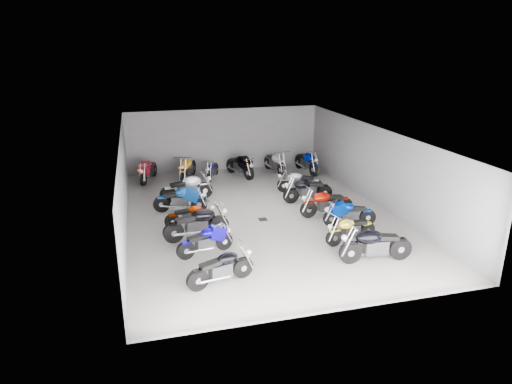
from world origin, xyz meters
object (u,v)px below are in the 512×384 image
at_px(motorcycle_left_a, 222,268).
at_px(motorcycle_back_f, 307,162).
at_px(motorcycle_left_e, 181,200).
at_px(motorcycle_left_d, 191,215).
at_px(motorcycle_back_d, 240,166).
at_px(motorcycle_left_b, 206,241).
at_px(motorcycle_right_b, 350,229).
at_px(motorcycle_back_e, 275,162).
at_px(drain_grate, 263,219).
at_px(motorcycle_right_d, 326,203).
at_px(motorcycle_back_b, 188,168).
at_px(motorcycle_right_a, 375,245).
at_px(motorcycle_right_f, 299,182).
at_px(motorcycle_right_c, 349,214).
at_px(motorcycle_right_e, 307,190).
at_px(motorcycle_left_f, 187,188).
at_px(motorcycle_back_c, 212,170).
at_px(motorcycle_back_a, 148,170).
at_px(motorcycle_left_c, 197,223).

xyz_separation_m(motorcycle_left_a, motorcycle_back_f, (6.39, 10.14, 0.08)).
bearing_deg(motorcycle_left_e, motorcycle_left_a, 17.88).
relative_size(motorcycle_left_d, motorcycle_back_d, 0.84).
bearing_deg(motorcycle_back_d, motorcycle_back_f, 156.75).
bearing_deg(motorcycle_left_b, motorcycle_right_b, 69.23).
bearing_deg(motorcycle_left_a, motorcycle_back_f, 131.60).
distance_m(motorcycle_left_e, motorcycle_back_e, 6.94).
height_order(drain_grate, motorcycle_right_b, motorcycle_right_b).
xyz_separation_m(motorcycle_right_d, motorcycle_back_b, (-4.59, 6.31, 0.05)).
distance_m(motorcycle_left_d, motorcycle_right_a, 6.61).
bearing_deg(motorcycle_right_b, motorcycle_left_b, 74.04).
bearing_deg(drain_grate, motorcycle_back_d, 85.36).
bearing_deg(motorcycle_back_f, drain_grate, 49.42).
xyz_separation_m(drain_grate, motorcycle_left_d, (-2.74, -0.03, 0.44)).
xyz_separation_m(motorcycle_left_a, motorcycle_right_f, (4.89, 7.13, 0.01)).
bearing_deg(motorcycle_back_f, motorcycle_left_b, 45.35).
distance_m(motorcycle_right_c, motorcycle_right_d, 1.23).
bearing_deg(motorcycle_right_e, motorcycle_back_b, 42.90).
bearing_deg(motorcycle_back_d, motorcycle_right_c, 87.82).
relative_size(motorcycle_left_f, motorcycle_back_c, 1.32).
bearing_deg(motorcycle_left_a, motorcycle_back_a, 172.30).
distance_m(motorcycle_right_c, motorcycle_back_a, 10.34).
xyz_separation_m(motorcycle_right_a, motorcycle_right_b, (-0.10, 1.46, -0.09)).
height_order(drain_grate, motorcycle_left_e, motorcycle_left_e).
distance_m(motorcycle_left_c, motorcycle_right_d, 5.20).
bearing_deg(motorcycle_back_d, motorcycle_right_f, 101.62).
relative_size(motorcycle_right_b, motorcycle_back_f, 0.83).
relative_size(motorcycle_left_b, motorcycle_right_c, 0.96).
bearing_deg(motorcycle_right_d, motorcycle_left_d, 86.06).
xyz_separation_m(motorcycle_left_c, motorcycle_right_b, (4.92, -1.64, -0.08)).
distance_m(motorcycle_left_d, motorcycle_right_b, 5.71).
relative_size(motorcycle_back_c, motorcycle_back_f, 0.73).
relative_size(motorcycle_right_d, motorcycle_right_f, 1.09).
height_order(motorcycle_right_c, motorcycle_back_e, motorcycle_back_e).
distance_m(motorcycle_right_f, motorcycle_back_f, 3.36).
xyz_separation_m(drain_grate, motorcycle_back_c, (-0.92, 5.98, 0.44)).
bearing_deg(motorcycle_back_c, motorcycle_right_d, 142.42).
bearing_deg(motorcycle_back_e, motorcycle_right_c, 85.94).
distance_m(motorcycle_left_e, motorcycle_back_a, 4.81).
distance_m(motorcycle_left_a, motorcycle_back_a, 10.80).
bearing_deg(motorcycle_left_d, motorcycle_right_d, 86.96).
xyz_separation_m(motorcycle_left_d, motorcycle_right_f, (5.20, 2.80, 0.05)).
bearing_deg(motorcycle_right_a, motorcycle_left_e, 47.22).
relative_size(motorcycle_left_b, motorcycle_back_c, 1.09).
bearing_deg(motorcycle_back_e, motorcycle_left_b, 52.01).
xyz_separation_m(drain_grate, motorcycle_right_a, (2.38, -4.22, 0.55)).
bearing_deg(motorcycle_back_b, motorcycle_right_d, 147.84).
relative_size(motorcycle_right_a, motorcycle_back_d, 1.05).
bearing_deg(motorcycle_left_e, motorcycle_back_d, 154.99).
bearing_deg(motorcycle_left_f, motorcycle_back_a, -164.48).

